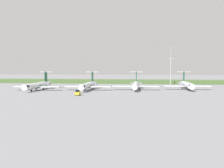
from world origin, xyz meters
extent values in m
plane|color=gray|center=(0.00, 30.00, 0.00)|extent=(500.00, 500.00, 0.00)
cube|color=#4C6B38|center=(0.00, 64.49, 1.18)|extent=(320.00, 20.00, 2.35)
cylinder|color=silver|center=(-36.08, 1.44, 2.45)|extent=(2.70, 24.00, 2.70)
cone|color=silver|center=(-36.08, -12.06, 2.45)|extent=(2.70, 3.00, 2.70)
cone|color=silver|center=(-36.08, 15.44, 2.45)|extent=(2.30, 4.00, 2.29)
cube|color=black|center=(-36.08, -10.16, 2.92)|extent=(2.03, 1.80, 0.90)
cylinder|color=#195138|center=(-36.08, 1.44, 2.30)|extent=(2.76, 3.60, 2.76)
cube|color=silver|center=(-41.98, 0.44, 1.84)|extent=(11.00, 3.20, 0.36)
cube|color=silver|center=(-30.17, 0.44, 1.84)|extent=(11.00, 3.20, 0.36)
cube|color=#195138|center=(-36.08, 12.44, 6.40)|extent=(0.36, 3.20, 5.20)
cube|color=silver|center=(-36.08, 12.74, 8.80)|extent=(6.80, 1.80, 0.24)
cylinder|color=gray|center=(-38.33, 10.64, 2.65)|extent=(1.50, 3.40, 1.50)
cylinder|color=gray|center=(-33.83, 10.64, 2.65)|extent=(1.50, 3.40, 1.50)
cylinder|color=gray|center=(-36.08, -6.00, 1.00)|extent=(0.20, 0.20, 0.65)
cylinder|color=black|center=(-36.08, -6.00, 0.45)|extent=(0.30, 0.90, 0.90)
cylinder|color=black|center=(-37.98, 3.84, 0.45)|extent=(0.35, 0.90, 0.90)
cylinder|color=black|center=(-34.18, 3.84, 0.45)|extent=(0.35, 0.90, 0.90)
cylinder|color=silver|center=(-11.61, 4.81, 2.45)|extent=(2.70, 24.00, 2.70)
cone|color=silver|center=(-11.61, -8.69, 2.45)|extent=(2.70, 3.00, 2.70)
cone|color=silver|center=(-11.61, 18.81, 2.45)|extent=(2.30, 4.00, 2.29)
cube|color=black|center=(-11.61, -6.79, 2.92)|extent=(2.02, 1.80, 0.90)
cylinder|color=#195138|center=(-11.61, 4.81, 2.30)|extent=(2.76, 3.60, 2.76)
cube|color=silver|center=(-17.51, 3.81, 1.84)|extent=(11.00, 3.20, 0.36)
cube|color=silver|center=(-5.70, 3.81, 1.84)|extent=(11.00, 3.20, 0.36)
cube|color=#195138|center=(-11.61, 15.81, 6.40)|extent=(0.36, 3.20, 5.20)
cube|color=silver|center=(-11.61, 16.11, 8.80)|extent=(6.80, 1.80, 0.24)
cylinder|color=gray|center=(-13.86, 14.01, 2.65)|extent=(1.50, 3.40, 1.50)
cylinder|color=gray|center=(-9.36, 14.01, 2.65)|extent=(1.50, 3.40, 1.50)
cylinder|color=gray|center=(-11.61, -2.63, 1.00)|extent=(0.20, 0.20, 0.65)
cylinder|color=black|center=(-11.61, -2.63, 0.45)|extent=(0.30, 0.90, 0.90)
cylinder|color=black|center=(-13.51, 7.21, 0.45)|extent=(0.35, 0.90, 0.90)
cylinder|color=black|center=(-9.71, 7.21, 0.45)|extent=(0.35, 0.90, 0.90)
cylinder|color=silver|center=(11.56, 9.19, 2.45)|extent=(2.70, 24.00, 2.70)
cone|color=silver|center=(11.56, -4.31, 2.45)|extent=(2.70, 3.00, 2.70)
cone|color=silver|center=(11.56, 23.19, 2.45)|extent=(2.30, 4.00, 2.29)
cube|color=black|center=(11.56, -2.41, 2.92)|extent=(2.02, 1.80, 0.90)
cylinder|color=#195138|center=(11.56, 9.19, 2.30)|extent=(2.76, 3.60, 2.76)
cube|color=silver|center=(5.66, 8.19, 1.84)|extent=(11.00, 3.20, 0.36)
cube|color=silver|center=(17.47, 8.19, 1.84)|extent=(11.00, 3.20, 0.36)
cube|color=#195138|center=(11.56, 20.19, 6.40)|extent=(0.36, 3.20, 5.20)
cube|color=silver|center=(11.56, 20.49, 8.80)|extent=(6.80, 1.80, 0.24)
cylinder|color=gray|center=(9.31, 18.39, 2.65)|extent=(1.50, 3.40, 1.50)
cylinder|color=gray|center=(13.81, 18.39, 2.65)|extent=(1.50, 3.40, 1.50)
cylinder|color=gray|center=(11.56, 1.75, 1.00)|extent=(0.20, 0.20, 0.65)
cylinder|color=black|center=(11.56, 1.75, 0.45)|extent=(0.30, 0.90, 0.90)
cylinder|color=black|center=(9.66, 11.59, 0.45)|extent=(0.35, 0.90, 0.90)
cylinder|color=black|center=(13.46, 11.59, 0.45)|extent=(0.35, 0.90, 0.90)
cylinder|color=silver|center=(37.20, 14.17, 2.45)|extent=(2.70, 24.00, 2.70)
cone|color=silver|center=(37.20, 0.67, 2.45)|extent=(2.70, 3.00, 2.70)
cone|color=silver|center=(37.20, 28.17, 2.45)|extent=(2.30, 4.00, 2.29)
cube|color=black|center=(37.20, 2.57, 2.92)|extent=(2.03, 1.80, 0.90)
cylinder|color=#195138|center=(37.20, 14.17, 2.30)|extent=(2.76, 3.60, 2.76)
cube|color=silver|center=(31.30, 13.17, 1.84)|extent=(11.00, 3.20, 0.36)
cube|color=silver|center=(43.11, 13.17, 1.84)|extent=(11.00, 3.20, 0.36)
cube|color=#195138|center=(37.20, 25.17, 6.40)|extent=(0.36, 3.20, 5.20)
cube|color=silver|center=(37.20, 25.47, 8.80)|extent=(6.80, 1.80, 0.24)
cylinder|color=gray|center=(34.95, 23.37, 2.65)|extent=(1.50, 3.40, 1.50)
cylinder|color=gray|center=(39.45, 23.37, 2.65)|extent=(1.50, 3.40, 1.50)
cylinder|color=gray|center=(37.20, 6.73, 1.00)|extent=(0.20, 0.20, 0.65)
cylinder|color=black|center=(37.20, 6.73, 0.45)|extent=(0.30, 0.90, 0.90)
cylinder|color=black|center=(35.30, 16.57, 0.45)|extent=(0.35, 0.90, 0.90)
cylinder|color=black|center=(39.10, 16.57, 0.45)|extent=(0.35, 0.90, 0.90)
cylinder|color=#B2B2B7|center=(32.37, 48.68, 8.17)|extent=(0.50, 0.50, 16.33)
cylinder|color=#B2B2B7|center=(32.37, 48.68, 20.73)|extent=(0.28, 0.28, 8.79)
cube|color=#B2B2B7|center=(32.37, 48.68, 16.73)|extent=(4.40, 0.20, 0.20)
sphere|color=red|center=(32.37, 48.68, 25.38)|extent=(0.50, 0.50, 0.50)
cube|color=yellow|center=(-10.61, -19.55, 0.85)|extent=(1.70, 3.20, 1.10)
cube|color=black|center=(-10.61, -20.11, 1.85)|extent=(1.36, 1.10, 0.90)
cylinder|color=black|center=(-11.36, -20.51, 0.30)|extent=(0.22, 0.60, 0.60)
cylinder|color=black|center=(-9.86, -20.51, 0.30)|extent=(0.22, 0.60, 0.60)
cylinder|color=black|center=(-11.36, -18.59, 0.30)|extent=(0.22, 0.60, 0.60)
cylinder|color=black|center=(-9.86, -18.59, 0.30)|extent=(0.22, 0.60, 0.60)
cone|color=orange|center=(-13.52, -14.51, 0.28)|extent=(0.44, 0.44, 0.55)
cone|color=orange|center=(-10.63, -15.07, 0.28)|extent=(0.44, 0.44, 0.55)
camera|label=1|loc=(15.77, -123.40, 11.24)|focal=42.72mm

